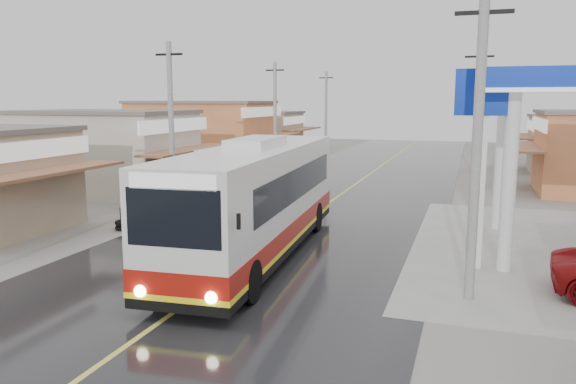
# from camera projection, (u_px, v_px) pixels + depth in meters

# --- Properties ---
(ground) EXTENTS (120.00, 120.00, 0.00)m
(ground) POSITION_uv_depth(u_px,v_px,m) (229.00, 274.00, 17.16)
(ground) COLOR slate
(ground) RESTS_ON ground
(road) EXTENTS (12.00, 90.00, 0.02)m
(road) POSITION_uv_depth(u_px,v_px,m) (340.00, 196.00, 31.22)
(road) COLOR black
(road) RESTS_ON ground
(centre_line) EXTENTS (0.15, 90.00, 0.01)m
(centre_line) POSITION_uv_depth(u_px,v_px,m) (340.00, 195.00, 31.21)
(centre_line) COLOR #D8CC4C
(centre_line) RESTS_ON road
(shopfronts_left) EXTENTS (11.00, 44.00, 5.20)m
(shopfronts_left) POSITION_uv_depth(u_px,v_px,m) (162.00, 179.00, 38.04)
(shopfronts_left) COLOR tan
(shopfronts_left) RESTS_ON ground
(utility_poles_left) EXTENTS (1.60, 50.00, 8.00)m
(utility_poles_left) POSITION_uv_depth(u_px,v_px,m) (232.00, 187.00, 34.32)
(utility_poles_left) COLOR gray
(utility_poles_left) RESTS_ON ground
(utility_poles_right) EXTENTS (1.60, 36.00, 8.00)m
(utility_poles_right) POSITION_uv_depth(u_px,v_px,m) (472.00, 203.00, 29.06)
(utility_poles_right) COLOR gray
(utility_poles_right) RESTS_ON ground
(coach_bus) EXTENTS (3.67, 13.00, 4.02)m
(coach_bus) POSITION_uv_depth(u_px,v_px,m) (258.00, 200.00, 18.98)
(coach_bus) COLOR silver
(coach_bus) RESTS_ON road
(second_bus) EXTENTS (2.53, 8.71, 2.87)m
(second_bus) POSITION_uv_depth(u_px,v_px,m) (252.00, 169.00, 30.45)
(second_bus) COLOR silver
(second_bus) RESTS_ON road
(cyclist) EXTENTS (0.76, 2.06, 2.20)m
(cyclist) POSITION_uv_depth(u_px,v_px,m) (175.00, 213.00, 22.75)
(cyclist) COLOR black
(cyclist) RESTS_ON ground
(tricycle_near) EXTENTS (2.23, 2.48, 1.74)m
(tricycle_near) POSITION_uv_depth(u_px,v_px,m) (151.00, 185.00, 28.56)
(tricycle_near) COLOR #26262D
(tricycle_near) RESTS_ON ground
(tricycle_far) EXTENTS (2.43, 2.68, 1.86)m
(tricycle_far) POSITION_uv_depth(u_px,v_px,m) (174.00, 179.00, 30.31)
(tricycle_far) COLOR #26262D
(tricycle_far) RESTS_ON ground
(tyre_stack) EXTENTS (0.78, 0.78, 0.40)m
(tyre_stack) POSITION_uv_depth(u_px,v_px,m) (125.00, 225.00, 23.01)
(tyre_stack) COLOR black
(tyre_stack) RESTS_ON ground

